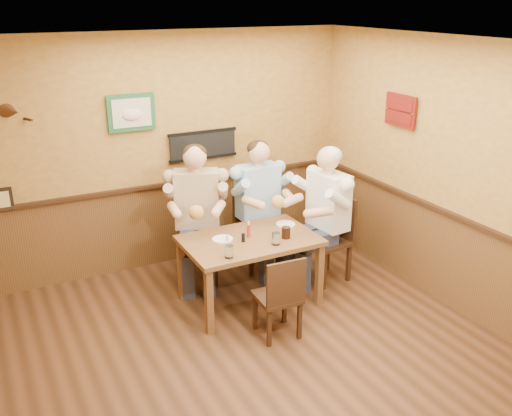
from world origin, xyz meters
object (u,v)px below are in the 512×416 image
Objects in this scene: chair_back_right at (258,229)px; cola_tumbler at (286,233)px; chair_near_side at (277,295)px; diner_white_elder at (328,222)px; chair_right_end at (327,239)px; water_glass_mid at (276,239)px; diner_tan_shirt at (197,221)px; water_glass_left at (229,252)px; dining_table at (250,246)px; diner_blue_polo at (258,212)px; salt_shaker at (227,239)px; pepper_shaker at (243,238)px; chair_back_left at (198,238)px; hot_sauce_bottle at (249,230)px.

chair_back_right reaches higher than cola_tumbler.
diner_white_elder is at bearing -141.55° from chair_near_side.
chair_right_end reaches higher than water_glass_mid.
chair_right_end is 8.24× the size of cola_tumbler.
water_glass_left is at bearing -73.21° from diner_tan_shirt.
dining_table is at bearing -123.34° from chair_back_right.
diner_blue_polo reaches higher than cola_tumbler.
cola_tumbler is (0.64, -0.92, 0.08)m from diner_tan_shirt.
diner_tan_shirt is 18.26× the size of salt_shaker.
diner_tan_shirt is 1.49m from diner_white_elder.
dining_table is at bearing -90.95° from chair_near_side.
water_glass_mid is at bearing -39.12° from pepper_shaker.
pepper_shaker is at bearing 140.88° from water_glass_mid.
diner_tan_shirt is 1.12m from water_glass_mid.
diner_white_elder is 15.56× the size of pepper_shaker.
chair_back_right is 0.95m from cola_tumbler.
chair_right_end is 1.31m from salt_shaker.
dining_table is at bearing 26.09° from pepper_shaker.
cola_tumbler is (-0.68, -0.23, 0.31)m from chair_right_end.
chair_right_end is (0.56, -0.66, 0.00)m from chair_back_right.
diner_tan_shirt is at bearing -77.42° from chair_near_side.
diner_blue_polo reaches higher than pepper_shaker.
chair_near_side is 9.40× the size of pepper_shaker.
chair_back_left is 1.16m from cola_tumbler.
diner_white_elder is (0.56, -0.66, 0.22)m from chair_back_right.
diner_blue_polo is 0.87m from diner_white_elder.
diner_blue_polo is at bearing 55.75° from hot_sauce_bottle.
chair_back_right is 1.08m from water_glass_mid.
chair_back_left is 0.79m from diner_blue_polo.
chair_back_left reaches higher than chair_right_end.
water_glass_left is at bearing -129.48° from diner_blue_polo.
diner_blue_polo reaches higher than water_glass_left.
water_glass_left is at bearing -81.51° from chair_right_end.
dining_table is at bearing -47.03° from diner_tan_shirt.
chair_back_right is 1.15× the size of chair_near_side.
hot_sauce_bottle reaches higher than water_glass_mid.
chair_back_right is at bearing -146.95° from chair_right_end.
water_glass_mid is (0.17, -0.27, 0.16)m from dining_table.
chair_near_side is 0.84m from hot_sauce_bottle.
diner_blue_polo is at bearing 81.78° from cola_tumbler.
water_glass_mid is at bearing -43.84° from diner_tan_shirt.
diner_tan_shirt is at bearing 110.96° from dining_table.
water_glass_mid is at bearing -107.33° from diner_blue_polo.
chair_back_left is 1.01× the size of chair_right_end.
hot_sauce_bottle is at bearing 79.25° from dining_table.
hot_sauce_bottle reaches higher than salt_shaker.
chair_back_left is at bearing 110.96° from dining_table.
hot_sauce_bottle is 0.26m from salt_shaker.
cola_tumbler is (0.64, -0.92, 0.30)m from chair_back_left.
cola_tumbler is at bearing 29.27° from water_glass_mid.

